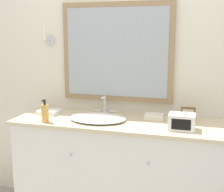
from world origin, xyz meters
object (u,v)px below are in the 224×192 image
object	(u,v)px
soap_bottle	(45,113)
appliance_box	(182,122)
picture_frame	(188,115)
sink_basin	(98,118)

from	to	relation	value
soap_bottle	appliance_box	world-z (taller)	soap_bottle
picture_frame	appliance_box	bearing A→B (deg)	-98.80
appliance_box	picture_frame	size ratio (longest dim) A/B	1.55
sink_basin	appliance_box	xyz separation A→B (m)	(0.67, -0.08, 0.04)
sink_basin	appliance_box	world-z (taller)	sink_basin
sink_basin	soap_bottle	distance (m)	0.42
soap_bottle	appliance_box	distance (m)	1.05
sink_basin	soap_bottle	bearing A→B (deg)	-154.29
sink_basin	picture_frame	xyz separation A→B (m)	(0.70, 0.14, 0.04)
sink_basin	picture_frame	bearing A→B (deg)	10.91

